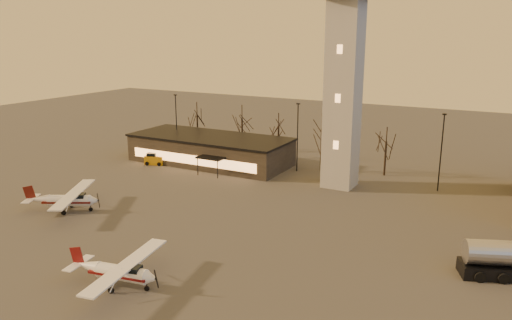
# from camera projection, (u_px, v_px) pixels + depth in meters

# --- Properties ---
(ground) EXTENTS (220.00, 220.00, 0.00)m
(ground) POSITION_uv_depth(u_px,v_px,m) (219.00, 280.00, 41.49)
(ground) COLOR #464340
(ground) RESTS_ON ground
(control_tower) EXTENTS (6.80, 6.80, 32.60)m
(control_tower) POSITION_uv_depth(u_px,v_px,m) (344.00, 62.00, 62.99)
(control_tower) COLOR #9F9C97
(control_tower) RESTS_ON ground
(terminal) EXTENTS (25.40, 12.20, 4.30)m
(terminal) POSITION_uv_depth(u_px,v_px,m) (210.00, 149.00, 78.35)
(terminal) COLOR black
(terminal) RESTS_ON ground
(light_poles) EXTENTS (58.50, 12.25, 10.14)m
(light_poles) POSITION_uv_depth(u_px,v_px,m) (347.00, 145.00, 66.32)
(light_poles) COLOR black
(light_poles) RESTS_ON ground
(tree_row) EXTENTS (37.20, 9.20, 8.80)m
(tree_row) POSITION_uv_depth(u_px,v_px,m) (278.00, 123.00, 79.69)
(tree_row) COLOR black
(tree_row) RESTS_ON ground
(cessna_front) EXTENTS (8.47, 10.67, 2.93)m
(cessna_front) POSITION_uv_depth(u_px,v_px,m) (123.00, 276.00, 40.10)
(cessna_front) COLOR white
(cessna_front) RESTS_ON ground
(cessna_rear) EXTENTS (8.97, 10.58, 3.11)m
(cessna_rear) POSITION_uv_depth(u_px,v_px,m) (71.00, 202.00, 57.23)
(cessna_rear) COLOR silver
(cessna_rear) RESTS_ON ground
(service_cart) EXTENTS (3.28, 2.59, 1.86)m
(service_cart) POSITION_uv_depth(u_px,v_px,m) (154.00, 160.00, 77.75)
(service_cart) COLOR #C8870B
(service_cart) RESTS_ON ground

